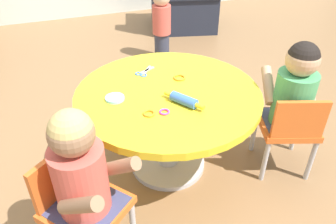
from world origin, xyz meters
name	(u,v)px	position (x,y,z in m)	size (l,w,h in m)	color
ground_plane	(168,164)	(0.00, 0.00, 0.00)	(10.00, 10.00, 0.00)	olive
craft_table	(168,109)	(0.00, 0.00, 0.41)	(0.98, 0.98, 0.52)	silver
child_chair_left	(81,204)	(-0.54, -0.40, 0.31)	(0.42, 0.42, 0.54)	#B7B7BC
seated_child_left	(80,168)	(-0.51, -0.43, 0.53)	(0.43, 0.44, 0.51)	#3F4772
child_chair_right	(289,127)	(0.62, -0.25, 0.31)	(0.38, 0.38, 0.54)	#B7B7BC
seated_child_right	(295,88)	(0.63, -0.21, 0.53)	(0.37, 0.41, 0.51)	#3F4772
armchair_dark	(184,1)	(0.97, 2.15, 0.31)	(0.85, 0.87, 0.85)	#232838
toddler_standing	(162,23)	(0.45, 1.42, 0.36)	(0.17, 0.17, 0.67)	#33384C
rolling_pin	(184,100)	(0.03, -0.14, 0.54)	(0.14, 0.20, 0.05)	#3F72CC
craft_scissors	(144,73)	(-0.06, 0.24, 0.52)	(0.14, 0.13, 0.01)	silver
playdough_blob_0	(115,98)	(-0.28, 0.02, 0.53)	(0.10, 0.10, 0.01)	#8CCCF2
cookie_cutter_0	(179,78)	(0.11, 0.11, 0.52)	(0.07, 0.07, 0.01)	orange
cookie_cutter_1	(149,113)	(-0.15, -0.16, 0.52)	(0.06, 0.06, 0.01)	orange
cookie_cutter_2	(164,112)	(-0.08, -0.18, 0.52)	(0.05, 0.05, 0.01)	#D83FA5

